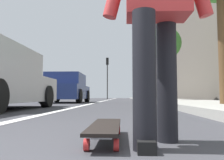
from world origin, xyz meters
name	(u,v)px	position (x,y,z in m)	size (l,w,h in m)	color
ground_plane	(117,103)	(10.00, 0.00, 0.00)	(80.00, 80.00, 0.00)	#38383D
lane_stripe_white	(108,100)	(20.00, 1.10, 0.00)	(52.00, 0.16, 0.01)	silver
sidewalk_curb	(159,100)	(18.00, -3.08, 0.07)	(52.00, 3.20, 0.14)	#9E9B93
building_facade	(182,32)	(22.00, -6.11, 6.68)	(40.00, 1.20, 13.35)	#5D554C
skateboard	(105,127)	(0.99, -0.16, 0.09)	(0.84, 0.20, 0.11)	red
skater_person	(156,0)	(0.84, -0.51, 0.94)	(0.46, 0.72, 1.64)	black
parked_car_mid	(67,89)	(11.31, 2.66, 0.72)	(4.06, 2.00, 1.49)	navy
traffic_light	(107,71)	(25.31, 1.50, 3.22)	(0.33, 0.28, 4.70)	#2D2D2D
street_tree_mid	(165,44)	(12.71, -2.68, 3.35)	(1.91, 1.91, 4.35)	brown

